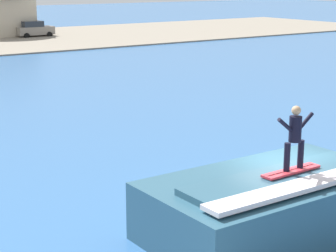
{
  "coord_description": "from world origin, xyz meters",
  "views": [
    {
      "loc": [
        -12.11,
        -11.75,
        6.57
      ],
      "look_at": [
        -1.46,
        3.61,
        1.96
      ],
      "focal_mm": 64.32,
      "sensor_mm": 36.0,
      "label": 1
    }
  ],
  "objects_px": {
    "wave_crest": "(270,204)",
    "surfer": "(295,134)",
    "car_far_shore": "(34,29)",
    "surfboard": "(291,171)"
  },
  "relations": [
    {
      "from": "surfboard",
      "to": "surfer",
      "type": "distance_m",
      "value": 0.97
    },
    {
      "from": "surfboard",
      "to": "surfer",
      "type": "relative_size",
      "value": 1.1
    },
    {
      "from": "surfer",
      "to": "car_far_shore",
      "type": "relative_size",
      "value": 0.4
    },
    {
      "from": "surfer",
      "to": "car_far_shore",
      "type": "xyz_separation_m",
      "value": [
        15.51,
        54.71,
        -1.76
      ]
    },
    {
      "from": "surfboard",
      "to": "car_far_shore",
      "type": "bearing_deg",
      "value": 74.1
    },
    {
      "from": "wave_crest",
      "to": "surfboard",
      "type": "xyz_separation_m",
      "value": [
        0.34,
        -0.36,
        0.94
      ]
    },
    {
      "from": "wave_crest",
      "to": "surfboard",
      "type": "bearing_deg",
      "value": -47.2
    },
    {
      "from": "wave_crest",
      "to": "surfer",
      "type": "relative_size",
      "value": 3.95
    },
    {
      "from": "wave_crest",
      "to": "surfboard",
      "type": "distance_m",
      "value": 1.06
    },
    {
      "from": "car_far_shore",
      "to": "wave_crest",
      "type": "bearing_deg",
      "value": -106.33
    }
  ]
}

